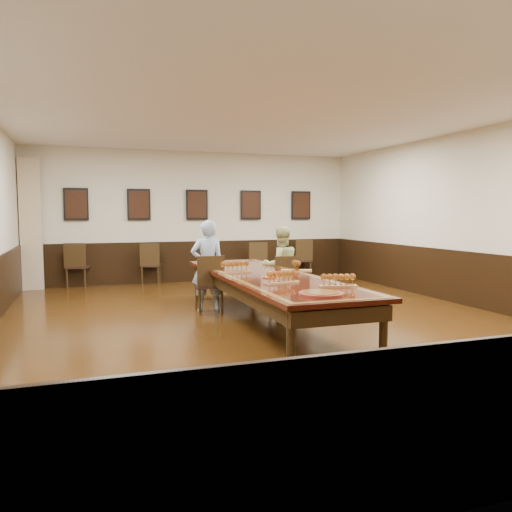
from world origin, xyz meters
name	(u,v)px	position (x,y,z in m)	size (l,w,h in m)	color
floor	(266,323)	(0.00, 0.00, -0.01)	(8.00, 10.00, 0.02)	black
ceiling	(267,113)	(0.00, 0.00, 3.21)	(8.00, 10.00, 0.02)	white
wall_back	(196,217)	(0.00, 5.01, 1.60)	(8.00, 0.02, 3.20)	beige
wall_right	(476,219)	(4.01, 0.00, 1.60)	(0.02, 10.00, 3.20)	beige
chair_man	(209,284)	(-0.65, 1.09, 0.49)	(0.46, 0.51, 0.99)	black
chair_woman	(283,281)	(0.77, 1.22, 0.46)	(0.44, 0.47, 0.93)	black
spare_chair_a	(78,265)	(-2.80, 4.85, 0.51)	(0.48, 0.53, 1.03)	black
spare_chair_b	(151,264)	(-1.16, 4.84, 0.49)	(0.46, 0.50, 0.99)	black
spare_chair_c	(256,262)	(1.38, 4.46, 0.49)	(0.46, 0.50, 0.98)	black
spare_chair_d	(301,259)	(2.70, 4.68, 0.50)	(0.47, 0.51, 1.00)	black
person_man	(208,266)	(-0.65, 1.20, 0.79)	(0.58, 0.38, 1.58)	#4F85C6
person_woman	(281,266)	(0.77, 1.32, 0.73)	(0.72, 0.56, 1.45)	#C6CF81
pink_phone	(297,272)	(0.60, 0.18, 0.76)	(0.07, 0.13, 0.01)	#E44CA6
curtain	(31,224)	(-3.75, 4.82, 1.45)	(0.45, 0.18, 2.90)	tan
wainscoting	(267,291)	(0.00, 0.00, 0.50)	(8.00, 10.00, 1.00)	black
conference_table	(267,284)	(0.00, 0.00, 0.61)	(1.40, 5.00, 0.76)	black
posters	(197,205)	(0.00, 4.94, 1.90)	(6.14, 0.04, 0.74)	black
flight_a	(235,267)	(-0.39, 0.40, 0.84)	(0.53, 0.23, 0.19)	#9A7040
flight_b	(296,266)	(0.60, 0.23, 0.84)	(0.52, 0.33, 0.19)	#9A7040
flight_c	(282,278)	(-0.15, -0.99, 0.83)	(0.51, 0.23, 0.18)	#9A7040
flight_d	(338,281)	(0.42, -1.52, 0.83)	(0.50, 0.26, 0.18)	#9A7040
red_plate_grp	(270,277)	(-0.10, -0.39, 0.76)	(0.22, 0.22, 0.03)	red
carved_platter	(321,294)	(-0.07, -2.02, 0.77)	(0.53, 0.53, 0.04)	maroon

